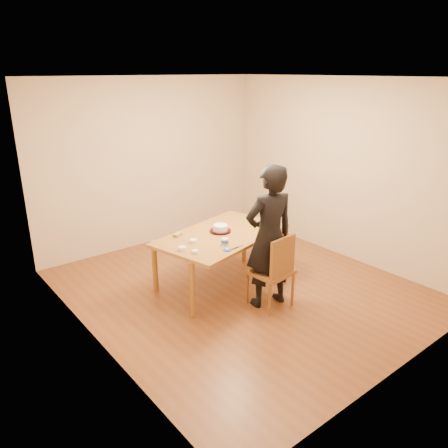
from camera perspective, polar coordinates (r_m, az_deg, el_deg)
room_shell at (r=5.71m, az=0.09°, el=5.00°), size 4.00×4.50×2.70m
dining_table at (r=5.73m, az=-0.31°, el=-1.47°), size 1.92×1.40×0.04m
dining_chair at (r=5.40m, az=6.10°, el=-6.19°), size 0.51×0.51×0.04m
cake_plate at (r=5.78m, az=-0.49°, el=-0.92°), size 0.28×0.28×0.02m
cake at (r=5.77m, az=-0.49°, el=-0.53°), size 0.20×0.20×0.06m
frosting_dome at (r=5.75m, az=-0.49°, el=-0.11°), size 0.19×0.19×0.03m
frosting_tub at (r=5.36m, az=0.11°, el=-2.29°), size 0.09×0.09×0.08m
frosting_lid at (r=5.20m, az=0.42°, el=-3.41°), size 0.10×0.10×0.01m
frosting_dollop at (r=5.19m, az=0.42°, el=-3.28°), size 0.04×0.04×0.02m
ramekin_green at (r=5.13m, az=-3.84°, el=-3.63°), size 0.08×0.08×0.04m
ramekin_yellow at (r=5.43m, az=-4.03°, el=-2.25°), size 0.09×0.09×0.04m
ramekin_multi at (r=5.21m, az=-5.46°, el=-3.22°), size 0.09×0.09×0.04m
candy_box_pink at (r=5.67m, az=-6.02°, el=-1.47°), size 0.13×0.11×0.02m
candy_box_green at (r=5.67m, az=-6.09°, el=-1.30°), size 0.14×0.10×0.02m
spatula at (r=5.24m, az=1.31°, el=-3.23°), size 0.15×0.03×0.01m
person at (r=5.25m, az=5.92°, el=-1.70°), size 0.72×0.54×1.78m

